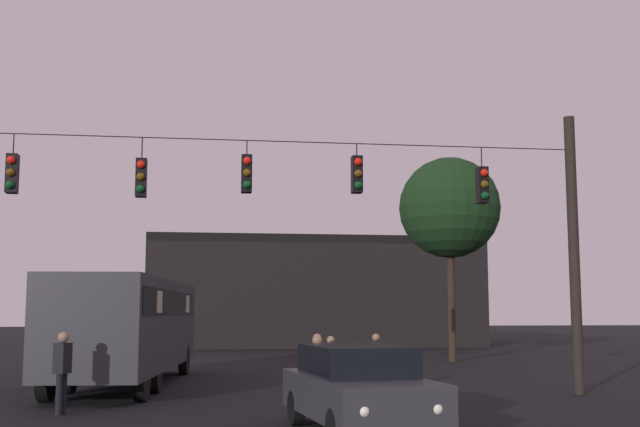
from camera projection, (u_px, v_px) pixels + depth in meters
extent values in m
plane|color=black|center=(235.00, 365.00, 32.02)|extent=(168.00, 168.00, 0.00)
cylinder|color=black|center=(574.00, 253.00, 20.98)|extent=(0.28, 0.28, 7.29)
cylinder|color=black|center=(255.00, 141.00, 20.16)|extent=(16.76, 0.02, 0.02)
cylinder|color=black|center=(14.00, 144.00, 19.32)|extent=(0.03, 0.03, 0.50)
cube|color=black|center=(12.00, 174.00, 19.24)|extent=(0.26, 0.32, 0.95)
sphere|color=red|center=(11.00, 160.00, 19.09)|extent=(0.20, 0.20, 0.20)
sphere|color=#5B3D0C|center=(10.00, 172.00, 19.06)|extent=(0.20, 0.20, 0.20)
sphere|color=#0C4219|center=(10.00, 185.00, 19.02)|extent=(0.20, 0.20, 0.20)
cylinder|color=black|center=(142.00, 148.00, 19.74)|extent=(0.03, 0.03, 0.53)
cube|color=black|center=(141.00, 178.00, 19.65)|extent=(0.26, 0.32, 0.95)
sphere|color=red|center=(141.00, 165.00, 19.51)|extent=(0.20, 0.20, 0.20)
sphere|color=#5B3D0C|center=(141.00, 177.00, 19.47)|extent=(0.20, 0.20, 0.20)
sphere|color=#0C4219|center=(140.00, 189.00, 19.44)|extent=(0.20, 0.20, 0.20)
cylinder|color=black|center=(247.00, 148.00, 20.11)|extent=(0.03, 0.03, 0.37)
cube|color=black|center=(247.00, 174.00, 20.03)|extent=(0.26, 0.32, 0.95)
sphere|color=red|center=(247.00, 161.00, 19.89)|extent=(0.20, 0.20, 0.20)
sphere|color=#5B3D0C|center=(247.00, 173.00, 19.85)|extent=(0.20, 0.20, 0.20)
sphere|color=#0C4219|center=(247.00, 185.00, 19.81)|extent=(0.20, 0.20, 0.20)
cylinder|color=black|center=(357.00, 150.00, 20.50)|extent=(0.03, 0.03, 0.32)
cube|color=black|center=(357.00, 175.00, 20.42)|extent=(0.26, 0.32, 0.95)
sphere|color=red|center=(358.00, 162.00, 20.28)|extent=(0.20, 0.20, 0.20)
sphere|color=#5B3D0C|center=(358.00, 173.00, 20.24)|extent=(0.20, 0.20, 0.20)
sphere|color=#0C4219|center=(358.00, 185.00, 20.21)|extent=(0.20, 0.20, 0.20)
cylinder|color=black|center=(481.00, 158.00, 20.95)|extent=(0.03, 0.03, 0.52)
cube|color=black|center=(482.00, 185.00, 20.86)|extent=(0.26, 0.32, 0.95)
sphere|color=red|center=(484.00, 173.00, 20.72)|extent=(0.20, 0.20, 0.20)
sphere|color=#5B3D0C|center=(485.00, 184.00, 20.68)|extent=(0.20, 0.20, 0.20)
sphere|color=#0C4219|center=(485.00, 196.00, 20.64)|extent=(0.20, 0.20, 0.20)
cube|color=#2D2D33|center=(130.00, 324.00, 23.15)|extent=(3.53, 11.19, 2.50)
cube|color=black|center=(130.00, 303.00, 23.23)|extent=(3.50, 10.53, 0.70)
cylinder|color=black|center=(118.00, 360.00, 26.88)|extent=(0.37, 1.02, 1.00)
cylinder|color=black|center=(184.00, 360.00, 26.98)|extent=(0.37, 1.02, 1.00)
cylinder|color=black|center=(69.00, 374.00, 20.77)|extent=(0.37, 1.02, 1.00)
cylinder|color=black|center=(155.00, 374.00, 20.87)|extent=(0.37, 1.02, 1.00)
cylinder|color=black|center=(46.00, 381.00, 18.81)|extent=(0.37, 1.02, 1.00)
cylinder|color=black|center=(142.00, 380.00, 18.91)|extent=(0.37, 1.02, 1.00)
cube|color=beige|center=(149.00, 304.00, 26.50)|extent=(2.62, 1.04, 0.56)
cube|color=beige|center=(110.00, 302.00, 20.50)|extent=(2.62, 1.04, 0.56)
cube|color=#2D2D33|center=(359.00, 396.00, 13.88)|extent=(2.27, 4.47, 0.68)
cube|color=black|center=(356.00, 360.00, 14.10)|extent=(1.83, 2.48, 0.52)
cylinder|color=black|center=(433.00, 426.00, 12.67)|extent=(0.29, 0.66, 0.64)
cylinder|color=black|center=(376.00, 405.00, 15.40)|extent=(0.29, 0.66, 0.64)
cylinder|color=black|center=(296.00, 408.00, 15.01)|extent=(0.29, 0.66, 0.64)
sphere|color=white|center=(437.00, 409.00, 12.00)|extent=(0.18, 0.18, 0.18)
sphere|color=white|center=(364.00, 411.00, 11.72)|extent=(0.18, 0.18, 0.18)
cylinder|color=black|center=(317.00, 384.00, 19.14)|extent=(0.14, 0.14, 0.78)
cylinder|color=black|center=(317.00, 385.00, 18.99)|extent=(0.14, 0.14, 0.78)
cube|color=black|center=(317.00, 355.00, 19.15)|extent=(0.31, 0.40, 0.59)
sphere|color=#8C6B51|center=(317.00, 338.00, 19.20)|extent=(0.21, 0.21, 0.21)
cylinder|color=black|center=(315.00, 393.00, 17.03)|extent=(0.14, 0.14, 0.80)
cylinder|color=black|center=(319.00, 393.00, 16.89)|extent=(0.14, 0.14, 0.80)
cube|color=#4C4C56|center=(317.00, 360.00, 17.04)|extent=(0.36, 0.42, 0.60)
sphere|color=#8C6B51|center=(317.00, 340.00, 17.09)|extent=(0.22, 0.22, 0.22)
cylinder|color=black|center=(376.00, 378.00, 21.05)|extent=(0.14, 0.14, 0.76)
cylinder|color=black|center=(376.00, 377.00, 21.21)|extent=(0.14, 0.14, 0.76)
cube|color=black|center=(376.00, 352.00, 21.21)|extent=(0.31, 0.40, 0.57)
sphere|color=#8C6B51|center=(376.00, 337.00, 21.25)|extent=(0.21, 0.21, 0.21)
cylinder|color=black|center=(59.00, 394.00, 16.47)|extent=(0.14, 0.14, 0.84)
cylinder|color=black|center=(63.00, 394.00, 16.63)|extent=(0.14, 0.14, 0.84)
cube|color=black|center=(63.00, 358.00, 16.64)|extent=(0.35, 0.42, 0.63)
sphere|color=#8C6B51|center=(63.00, 337.00, 16.69)|extent=(0.23, 0.23, 0.23)
cylinder|color=black|center=(331.00, 382.00, 19.98)|extent=(0.14, 0.14, 0.74)
cylinder|color=black|center=(330.00, 382.00, 19.83)|extent=(0.14, 0.14, 0.74)
cube|color=#4C4C56|center=(331.00, 355.00, 19.99)|extent=(0.35, 0.42, 0.56)
sphere|color=#8C6B51|center=(331.00, 340.00, 20.03)|extent=(0.20, 0.20, 0.20)
cube|color=black|center=(307.00, 297.00, 52.84)|extent=(20.02, 13.73, 6.08)
cube|color=black|center=(307.00, 248.00, 53.24)|extent=(20.02, 13.73, 0.50)
cylinder|color=#2D2116|center=(451.00, 302.00, 34.27)|extent=(0.32, 0.32, 5.06)
sphere|color=black|center=(450.00, 208.00, 34.77)|extent=(4.38, 4.38, 4.38)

